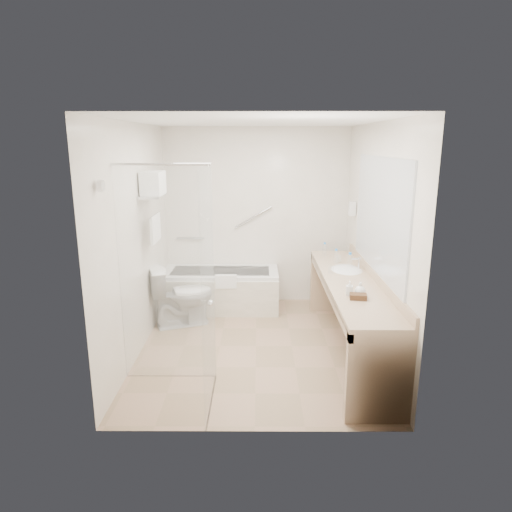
{
  "coord_description": "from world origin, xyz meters",
  "views": [
    {
      "loc": [
        0.03,
        -4.86,
        2.3
      ],
      "look_at": [
        0.0,
        0.3,
        1.0
      ],
      "focal_mm": 32.0,
      "sensor_mm": 36.0,
      "label": 1
    }
  ],
  "objects_px": {
    "bathtub": "(221,290)",
    "amenity_basket": "(358,297)",
    "toilet": "(182,296)",
    "vanity_counter": "(350,298)",
    "water_bottle_left": "(350,262)"
  },
  "relations": [
    {
      "from": "bathtub",
      "to": "water_bottle_left",
      "type": "height_order",
      "value": "water_bottle_left"
    },
    {
      "from": "bathtub",
      "to": "amenity_basket",
      "type": "relative_size",
      "value": 10.2
    },
    {
      "from": "bathtub",
      "to": "amenity_basket",
      "type": "bearing_deg",
      "value": -53.84
    },
    {
      "from": "toilet",
      "to": "water_bottle_left",
      "type": "relative_size",
      "value": 3.84
    },
    {
      "from": "toilet",
      "to": "amenity_basket",
      "type": "distance_m",
      "value": 2.44
    },
    {
      "from": "bathtub",
      "to": "water_bottle_left",
      "type": "distance_m",
      "value": 1.99
    },
    {
      "from": "toilet",
      "to": "amenity_basket",
      "type": "height_order",
      "value": "amenity_basket"
    },
    {
      "from": "bathtub",
      "to": "water_bottle_left",
      "type": "bearing_deg",
      "value": -31.84
    },
    {
      "from": "toilet",
      "to": "amenity_basket",
      "type": "relative_size",
      "value": 5.06
    },
    {
      "from": "toilet",
      "to": "vanity_counter",
      "type": "bearing_deg",
      "value": -132.57
    },
    {
      "from": "toilet",
      "to": "water_bottle_left",
      "type": "height_order",
      "value": "water_bottle_left"
    },
    {
      "from": "vanity_counter",
      "to": "water_bottle_left",
      "type": "distance_m",
      "value": 0.51
    },
    {
      "from": "amenity_basket",
      "to": "water_bottle_left",
      "type": "bearing_deg",
      "value": 83.51
    },
    {
      "from": "vanity_counter",
      "to": "amenity_basket",
      "type": "xyz_separation_m",
      "value": [
        -0.05,
        -0.62,
        0.24
      ]
    },
    {
      "from": "bathtub",
      "to": "amenity_basket",
      "type": "height_order",
      "value": "amenity_basket"
    }
  ]
}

